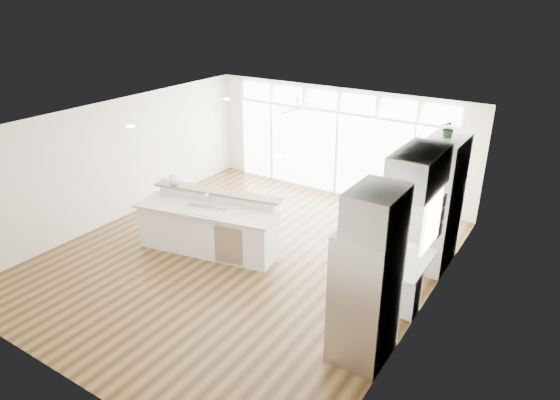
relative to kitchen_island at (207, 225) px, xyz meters
The scene contains 24 objects.
floor 0.97m from the kitchen_island, 15.67° to the left, with size 7.00×8.00×0.02m, color #402A13.
ceiling 2.26m from the kitchen_island, 15.67° to the left, with size 7.00×8.00×0.02m, color white.
wall_back 4.34m from the kitchen_island, 79.95° to the left, with size 7.00×0.04×2.70m, color beige.
wall_front 3.94m from the kitchen_island, 78.86° to the right, with size 7.00×0.04×2.70m, color beige.
wall_left 2.87m from the kitchen_island, behind, with size 0.04×8.00×2.70m, color beige.
wall_right 4.32m from the kitchen_island, ahead, with size 0.04×8.00×2.70m, color beige.
glass_wall 4.24m from the kitchen_island, 79.80° to the left, with size 5.80×0.06×2.08m, color white.
transom_row 4.59m from the kitchen_island, 79.80° to the left, with size 5.90×0.06×0.40m, color white.
desk_window 4.35m from the kitchen_island, ahead, with size 0.04×0.85×0.85m, color white.
ceiling_fan 3.57m from the kitchen_island, 85.32° to the left, with size 1.16×1.16×0.32m, color white.
recessed_lights 2.27m from the kitchen_island, 28.75° to the left, with size 3.40×3.00×0.02m, color silver.
oven_cabinet 4.45m from the kitchen_island, 27.16° to the left, with size 0.64×1.20×2.50m, color white.
desk_nook 3.91m from the kitchen_island, ahead, with size 0.72×1.30×0.76m, color white.
upper_cabinets 4.33m from the kitchen_island, ahead, with size 0.64×1.30×0.64m, color white.
refrigerator 4.04m from the kitchen_island, 16.48° to the right, with size 0.76×0.90×2.00m, color #B7B8BC.
fridge_cabinet 4.43m from the kitchen_island, 16.24° to the right, with size 0.64×0.90×0.60m, color white.
framed_photos 4.43m from the kitchen_island, 15.03° to the left, with size 0.06×0.22×0.80m, color black.
kitchen_island is the anchor object (origin of this frame).
rug 3.46m from the kitchen_island, ahead, with size 0.80×0.58×0.01m, color #382112.
office_chair 3.04m from the kitchen_island, 14.97° to the left, with size 0.47×0.43×0.90m, color black.
fishbowl 1.24m from the kitchen_island, 168.25° to the left, with size 0.23×0.23×0.23m, color silver.
monitor 3.85m from the kitchen_island, ahead, with size 0.09×0.54×0.45m, color black.
keyboard 3.67m from the kitchen_island, ahead, with size 0.13×0.34×0.02m, color silver.
potted_plant 4.86m from the kitchen_island, 27.16° to the left, with size 0.30×0.33×0.26m, color #2B632A.
Camera 1 is at (5.27, -6.88, 4.94)m, focal length 32.00 mm.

